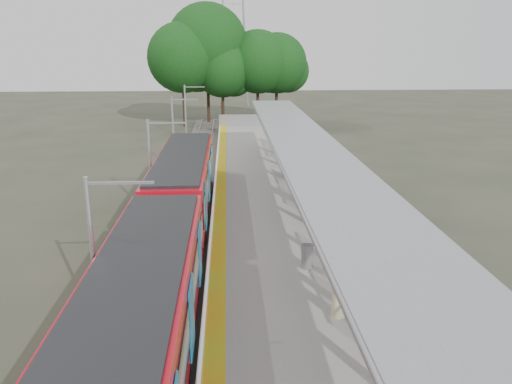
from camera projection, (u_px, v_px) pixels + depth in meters
The scene contains 13 objects.
trackbed at pixel (187, 208), 28.68m from camera, with size 3.00×70.00×0.24m, color #59544C.
platform at pixel (265, 201), 28.82m from camera, with size 6.00×50.00×1.00m, color gray.
tactile_strip at pixel (221, 193), 28.53m from camera, with size 0.60×50.00×0.02m, color gold.
end_fence at pixel (248, 120), 52.41m from camera, with size 6.00×0.10×1.20m, color #9EA0A5.
train at pixel (170, 228), 20.06m from camera, with size 2.74×27.60×3.62m.
canopy at pixel (304, 151), 24.21m from camera, with size 3.27×38.00×3.66m.
tree_cluster at pixel (224, 56), 58.04m from camera, with size 18.60×10.58×14.00m.
catenary_masts at pixel (152, 165), 26.84m from camera, with size 2.08×48.16×5.40m.
bench_mid at pixel (321, 207), 24.40m from camera, with size 0.69×1.55×1.02m.
bench_far at pixel (287, 170), 31.79m from camera, with size 0.63×1.42×0.94m.
info_pillar_near at pixel (339, 293), 15.32m from camera, with size 0.42×0.42×1.85m.
info_pillar_far at pixel (305, 189), 26.12m from camera, with size 0.45×0.45×2.00m.
litter_bin at pixel (307, 257), 18.80m from camera, with size 0.46×0.46×0.93m, color #9EA0A5.
Camera 1 is at (-2.09, -7.43, 9.10)m, focal length 35.00 mm.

